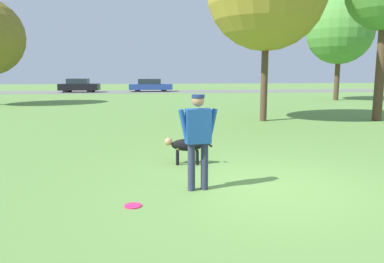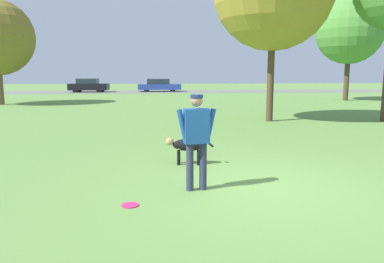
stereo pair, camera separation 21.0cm
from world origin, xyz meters
name	(u,v)px [view 2 (the right image)]	position (x,y,z in m)	size (l,w,h in m)	color
ground_plane	(262,188)	(0.00, 0.00, 0.00)	(120.00, 120.00, 0.00)	#608C42
far_road_strip	(176,92)	(0.00, 33.37, 0.01)	(120.00, 6.00, 0.01)	slate
person	(197,134)	(-1.18, 0.00, 1.01)	(0.71, 0.27, 1.69)	#2D334C
dog	(187,146)	(-1.22, 1.88, 0.43)	(1.09, 0.35, 0.61)	black
frisbee	(130,205)	(-2.30, -0.70, 0.01)	(0.27, 0.27, 0.02)	#E52366
tree_far_right	(350,30)	(11.77, 19.87, 4.97)	(4.74, 4.74, 7.36)	#4C3826
parked_car_black	(89,85)	(-8.97, 33.09, 0.68)	(4.00, 1.98, 1.39)	black
parked_car_blue	(159,85)	(-1.74, 33.59, 0.66)	(4.50, 1.85, 1.34)	#284293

